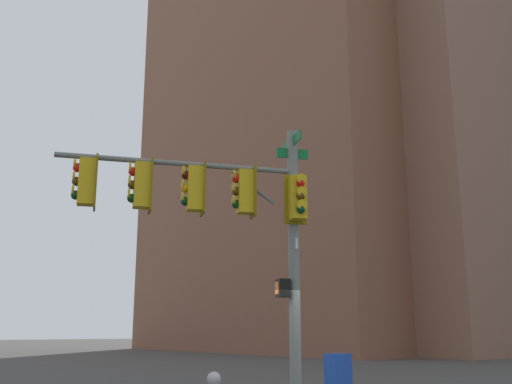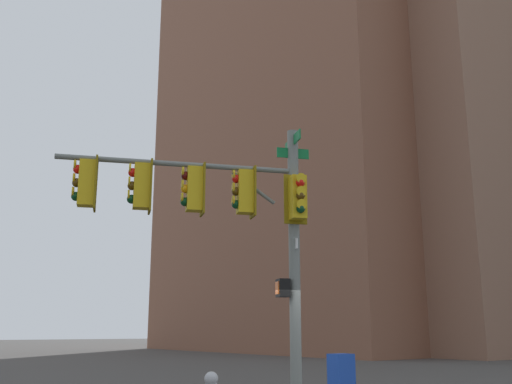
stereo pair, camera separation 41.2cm
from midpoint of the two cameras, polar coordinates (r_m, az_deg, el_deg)
The scene contains 4 objects.
signal_pole_assembly at distance 13.16m, azimuth -1.96°, elevation -1.93°, with size 2.73×5.33×6.27m.
newspaper_box at distance 15.44m, azimuth 9.11°, elevation -17.23°, with size 0.44×0.56×1.05m, color #193FA5.
building_brick_nearside at distance 56.96m, azimuth 5.80°, elevation 15.90°, with size 27.62×17.72×58.73m, color brown.
building_brick_midblock at distance 51.43m, azimuth 15.63°, elevation 8.03°, with size 19.99×16.93×39.81m, color #845B47.
Camera 2 is at (-10.01, 8.86, 1.62)m, focal length 41.09 mm.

